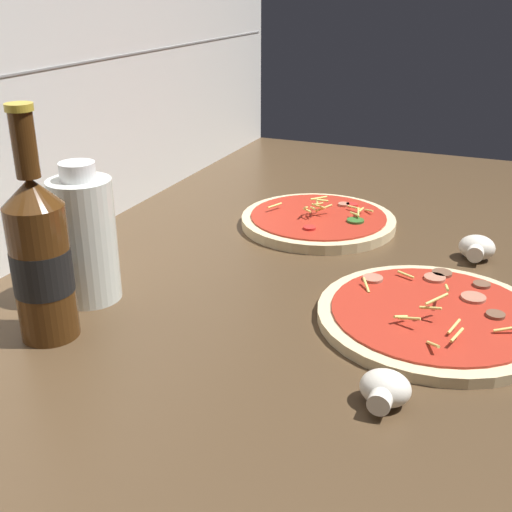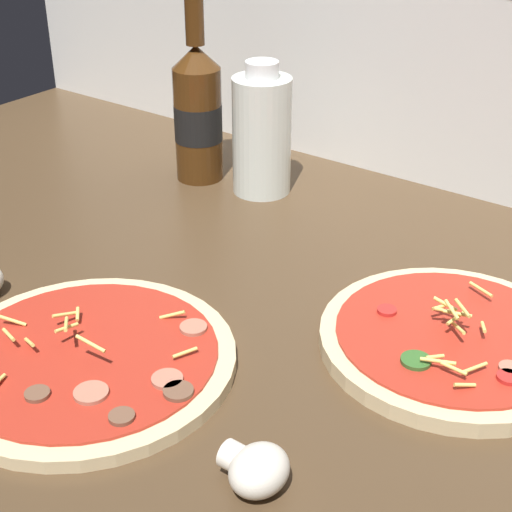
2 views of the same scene
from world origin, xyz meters
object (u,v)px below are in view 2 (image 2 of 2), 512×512
pizza_far (452,340)px  mushroom_left (256,469)px  oil_bottle (262,133)px  beer_bottle (198,111)px  pizza_near (88,360)px

pizza_far → mushroom_left: size_ratio=4.69×
oil_bottle → beer_bottle: bearing=-171.1°
pizza_near → pizza_far: (27.24, 23.84, 0.16)cm
pizza_near → oil_bottle: 45.76cm
beer_bottle → pizza_near: bearing=-63.4°
pizza_near → beer_bottle: beer_bottle is taller
pizza_near → beer_bottle: size_ratio=1.05×
pizza_far → beer_bottle: 52.51cm
pizza_near → oil_bottle: size_ratio=1.56×
pizza_far → oil_bottle: (-38.19, 19.90, 7.61)cm
beer_bottle → oil_bottle: bearing=8.9°
pizza_far → mushroom_left: bearing=-100.0°
mushroom_left → pizza_far: bearing=80.0°
pizza_near → mushroom_left: (22.52, -2.93, 1.08)cm
pizza_far → beer_bottle: size_ratio=0.96×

